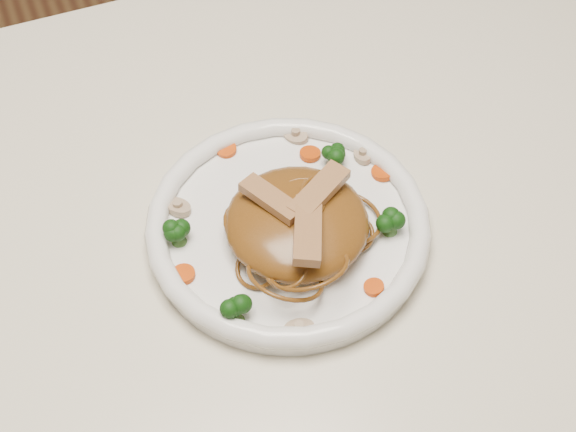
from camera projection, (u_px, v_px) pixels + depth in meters
name	position (u px, v px, depth m)	size (l,w,h in m)	color
table	(224.00, 314.00, 0.83)	(1.20, 0.80, 0.75)	beige
plate	(288.00, 231.00, 0.76)	(0.26, 0.26, 0.02)	white
noodle_mound	(297.00, 223.00, 0.73)	(0.13, 0.13, 0.04)	brown
chicken_a	(319.00, 192.00, 0.72)	(0.07, 0.02, 0.01)	tan
chicken_b	(271.00, 199.00, 0.72)	(0.06, 0.02, 0.01)	tan
chicken_c	(308.00, 230.00, 0.70)	(0.07, 0.02, 0.01)	tan
broccoli_0	(336.00, 157.00, 0.79)	(0.02, 0.02, 0.03)	#11460E
broccoli_1	(178.00, 232.00, 0.73)	(0.03, 0.03, 0.03)	#11460E
broccoli_2	(236.00, 312.00, 0.68)	(0.02, 0.02, 0.03)	#11460E
broccoli_3	(391.00, 222.00, 0.74)	(0.03, 0.03, 0.03)	#11460E
carrot_0	(310.00, 154.00, 0.81)	(0.02, 0.02, 0.01)	#B24106
carrot_1	(183.00, 274.00, 0.72)	(0.02, 0.02, 0.01)	#B24106
carrot_2	(383.00, 172.00, 0.79)	(0.02, 0.02, 0.01)	#B24106
carrot_3	(226.00, 150.00, 0.81)	(0.02, 0.02, 0.01)	#B24106
carrot_4	(374.00, 287.00, 0.71)	(0.02, 0.02, 0.01)	#B24106
mushroom_0	(299.00, 329.00, 0.69)	(0.03, 0.03, 0.01)	beige
mushroom_1	(362.00, 155.00, 0.81)	(0.02, 0.02, 0.01)	beige
mushroom_2	(178.00, 207.00, 0.77)	(0.03, 0.03, 0.01)	beige
mushroom_3	(296.00, 135.00, 0.82)	(0.03, 0.03, 0.01)	beige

